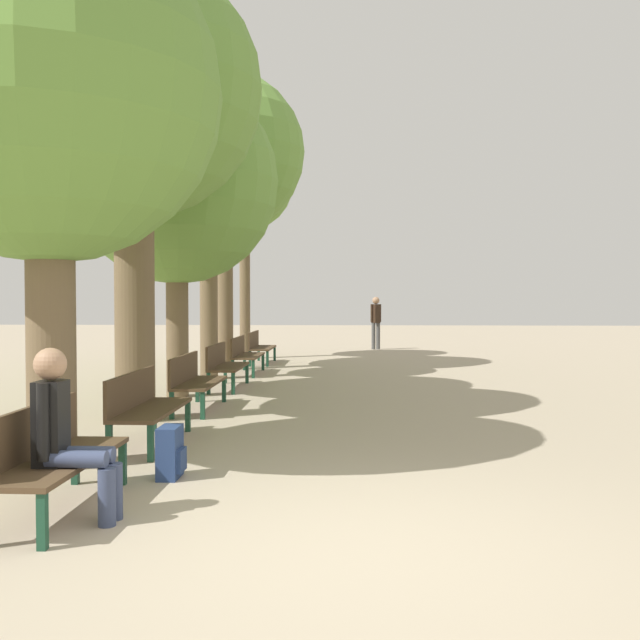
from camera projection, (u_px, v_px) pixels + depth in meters
name	position (u px, v px, depth m)	size (l,w,h in m)	color
ground_plane	(341.00, 550.00, 4.67)	(80.00, 80.00, 0.00)	tan
bench_row_0	(49.00, 451.00, 5.49)	(0.52, 1.73, 0.82)	#4C3823
bench_row_1	(144.00, 403.00, 8.02)	(0.52, 1.73, 0.82)	#4C3823
bench_row_2	(193.00, 378.00, 10.55)	(0.52, 1.73, 0.82)	#4C3823
bench_row_3	(224.00, 363.00, 13.08)	(0.52, 1.73, 0.82)	#4C3823
bench_row_4	(244.00, 353.00, 15.61)	(0.52, 1.73, 0.82)	#4C3823
bench_row_5	(259.00, 345.00, 18.14)	(0.52, 1.73, 0.82)	#4C3823
tree_row_0	(48.00, 94.00, 6.86)	(3.34, 3.34, 5.34)	brown
tree_row_1	(133.00, 93.00, 9.52)	(3.47, 3.47, 6.20)	brown
tree_row_2	(176.00, 183.00, 11.91)	(3.42, 3.42, 5.32)	brown
tree_row_3	(208.00, 197.00, 14.57)	(2.63, 2.63, 5.11)	brown
tree_row_4	(225.00, 154.00, 16.46)	(3.71, 3.71, 6.90)	brown
tree_row_5	(245.00, 183.00, 19.55)	(2.72, 2.72, 6.25)	brown
person_seated	(66.00, 431.00, 5.24)	(0.62, 0.35, 1.29)	#384260
backpack	(171.00, 453.00, 6.54)	(0.22, 0.35, 0.48)	navy
pedestrian_near	(376.00, 319.00, 23.22)	(0.35, 0.30, 1.72)	#4C4C4C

